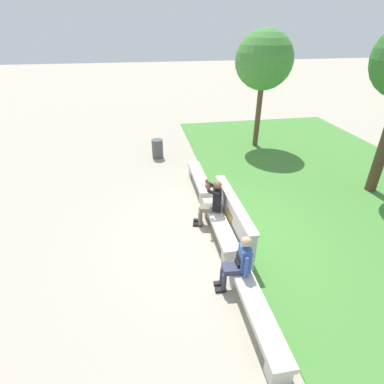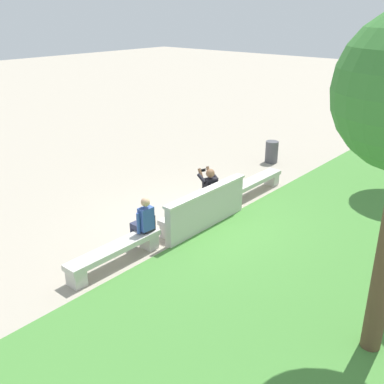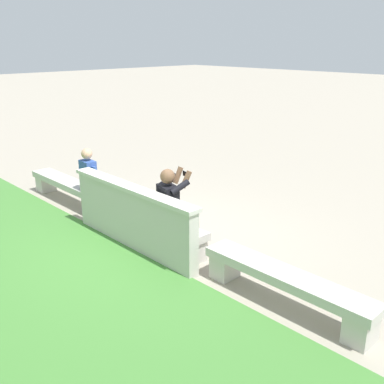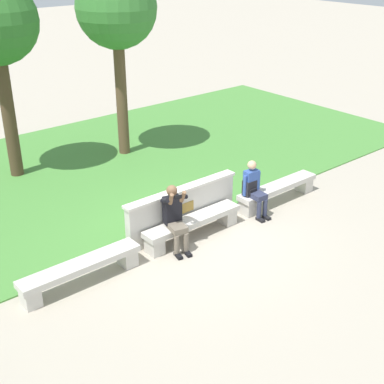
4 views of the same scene
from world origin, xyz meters
name	(u,v)px [view 1 (image 1 of 4)]	position (x,y,z in m)	size (l,w,h in m)	color
ground_plane	(219,236)	(0.00, 0.00, 0.00)	(80.00, 80.00, 0.00)	#A89E8C
grass_strip	(372,218)	(0.00, 4.38, 0.01)	(19.50, 8.00, 0.03)	#478438
bench_main	(199,179)	(-2.59, 0.00, 0.31)	(2.31, 0.40, 0.45)	beige
bench_near	(219,226)	(0.00, 0.00, 0.31)	(2.31, 0.40, 0.45)	beige
bench_mid	(256,311)	(2.59, 0.00, 0.31)	(2.31, 0.40, 0.45)	beige
backrest_wall_with_plaque	(233,218)	(0.00, 0.34, 0.52)	(2.79, 0.24, 1.01)	beige
person_photographer	(212,201)	(-0.52, -0.07, 0.74)	(0.53, 0.78, 1.32)	black
person_distant	(239,262)	(1.71, -0.07, 0.67)	(0.48, 0.69, 1.26)	black
backpack	(242,261)	(1.67, 0.02, 0.63)	(0.28, 0.24, 0.43)	black
tree_left_background	(264,61)	(-6.02, 3.19, 3.47)	(2.24, 2.24, 4.62)	brown
trash_bin	(158,149)	(-5.41, -1.15, 0.38)	(0.44, 0.44, 0.75)	#4C4C51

